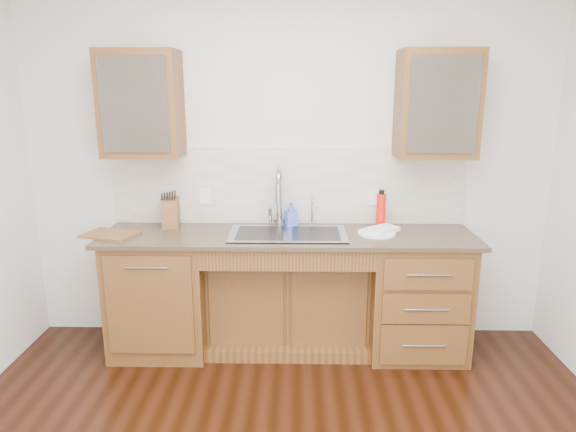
{
  "coord_description": "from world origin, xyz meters",
  "views": [
    {
      "loc": [
        0.06,
        -2.14,
        1.94
      ],
      "look_at": [
        0.0,
        1.4,
        1.05
      ],
      "focal_mm": 32.0,
      "sensor_mm": 36.0,
      "label": 1
    }
  ],
  "objects_px": {
    "knife_block": "(171,213)",
    "cutting_board": "(110,234)",
    "plate": "(377,233)",
    "water_bottle": "(381,211)",
    "soap_bottle": "(291,215)"
  },
  "relations": [
    {
      "from": "water_bottle",
      "to": "cutting_board",
      "type": "height_order",
      "value": "water_bottle"
    },
    {
      "from": "cutting_board",
      "to": "knife_block",
      "type": "bearing_deg",
      "value": 34.25
    },
    {
      "from": "water_bottle",
      "to": "cutting_board",
      "type": "distance_m",
      "value": 1.99
    },
    {
      "from": "plate",
      "to": "cutting_board",
      "type": "bearing_deg",
      "value": -177.95
    },
    {
      "from": "plate",
      "to": "water_bottle",
      "type": "bearing_deg",
      "value": 73.48
    },
    {
      "from": "water_bottle",
      "to": "cutting_board",
      "type": "xyz_separation_m",
      "value": [
        -1.97,
        -0.24,
        -0.12
      ]
    },
    {
      "from": "knife_block",
      "to": "cutting_board",
      "type": "relative_size",
      "value": 0.6
    },
    {
      "from": "soap_bottle",
      "to": "cutting_board",
      "type": "height_order",
      "value": "soap_bottle"
    },
    {
      "from": "knife_block",
      "to": "cutting_board",
      "type": "bearing_deg",
      "value": -152.77
    },
    {
      "from": "plate",
      "to": "knife_block",
      "type": "xyz_separation_m",
      "value": [
        -1.54,
        0.19,
        0.1
      ]
    },
    {
      "from": "soap_bottle",
      "to": "water_bottle",
      "type": "xyz_separation_m",
      "value": [
        0.67,
        -0.03,
        0.04
      ]
    },
    {
      "from": "soap_bottle",
      "to": "plate",
      "type": "distance_m",
      "value": 0.66
    },
    {
      "from": "plate",
      "to": "cutting_board",
      "type": "relative_size",
      "value": 0.76
    },
    {
      "from": "water_bottle",
      "to": "cutting_board",
      "type": "relative_size",
      "value": 0.72
    },
    {
      "from": "soap_bottle",
      "to": "knife_block",
      "type": "relative_size",
      "value": 0.85
    }
  ]
}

